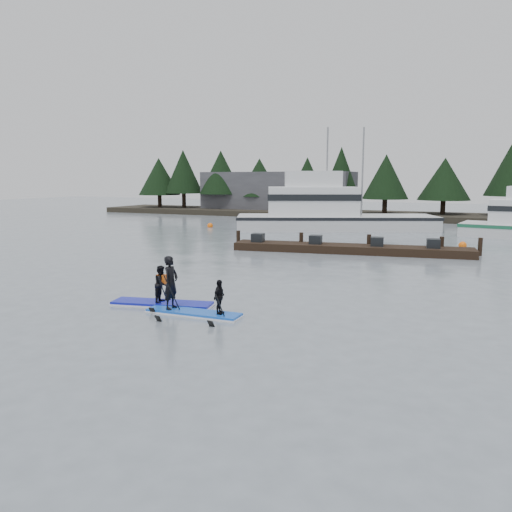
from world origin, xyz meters
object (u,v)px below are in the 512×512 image
at_px(paddleboard_solo, 162,293).
at_px(paddleboard_duo, 187,294).
at_px(floating_dock, 350,249).
at_px(fishing_boat_large, 330,221).

height_order(paddleboard_solo, paddleboard_duo, paddleboard_duo).
relative_size(floating_dock, paddleboard_solo, 3.87).
xyz_separation_m(paddleboard_solo, paddleboard_duo, (1.33, -0.55, 0.22)).
bearing_deg(paddleboard_duo, floating_dock, 81.97).
bearing_deg(floating_dock, paddleboard_duo, -104.30).
distance_m(fishing_boat_large, paddleboard_duo, 27.52).
bearing_deg(fishing_boat_large, paddleboard_duo, -106.48).
bearing_deg(floating_dock, fishing_boat_large, 102.59).
height_order(fishing_boat_large, paddleboard_duo, fishing_boat_large).
bearing_deg(paddleboard_duo, fishing_boat_large, 94.48).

